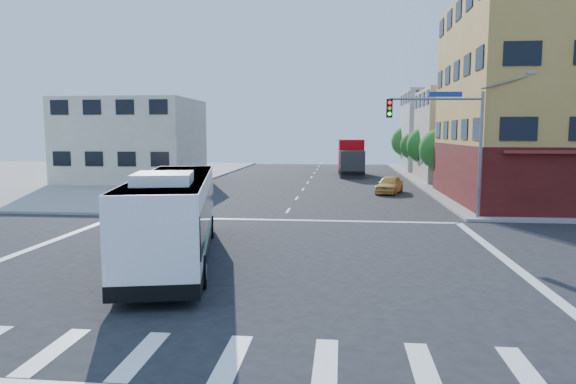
# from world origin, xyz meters

# --- Properties ---
(ground) EXTENTS (120.00, 120.00, 0.00)m
(ground) POSITION_xyz_m (0.00, 0.00, 0.00)
(ground) COLOR black
(ground) RESTS_ON ground
(building_east_near) EXTENTS (12.06, 10.06, 9.00)m
(building_east_near) POSITION_xyz_m (16.98, 33.98, 4.51)
(building_east_near) COLOR #B9A78D
(building_east_near) RESTS_ON ground
(building_east_far) EXTENTS (12.06, 10.06, 10.00)m
(building_east_far) POSITION_xyz_m (16.98, 47.98, 5.01)
(building_east_far) COLOR #AAAAA4
(building_east_far) RESTS_ON ground
(building_west) EXTENTS (12.06, 10.06, 8.00)m
(building_west) POSITION_xyz_m (-17.02, 29.98, 4.01)
(building_west) COLOR beige
(building_west) RESTS_ON ground
(signal_mast_ne) EXTENTS (7.91, 1.13, 8.07)m
(signal_mast_ne) POSITION_xyz_m (9.08, 10.62, 4.98)
(signal_mast_ne) COLOR slate
(signal_mast_ne) RESTS_ON ground
(street_tree_a) EXTENTS (3.60, 3.60, 5.53)m
(street_tree_a) POSITION_xyz_m (11.90, 27.92, 3.59)
(street_tree_a) COLOR #322012
(street_tree_a) RESTS_ON ground
(street_tree_b) EXTENTS (3.80, 3.80, 5.79)m
(street_tree_b) POSITION_xyz_m (11.90, 35.92, 3.75)
(street_tree_b) COLOR #322012
(street_tree_b) RESTS_ON ground
(street_tree_c) EXTENTS (3.40, 3.40, 5.29)m
(street_tree_c) POSITION_xyz_m (11.90, 43.92, 3.46)
(street_tree_c) COLOR #322012
(street_tree_c) RESTS_ON ground
(street_tree_d) EXTENTS (4.00, 4.00, 6.03)m
(street_tree_d) POSITION_xyz_m (11.90, 51.92, 3.88)
(street_tree_d) COLOR #322012
(street_tree_d) RESTS_ON ground
(transit_bus) EXTENTS (5.09, 12.20, 3.53)m
(transit_bus) POSITION_xyz_m (-2.98, 0.31, 1.73)
(transit_bus) COLOR black
(transit_bus) RESTS_ON ground
(box_truck) EXTENTS (2.88, 8.99, 4.02)m
(box_truck) POSITION_xyz_m (4.27, 39.79, 1.95)
(box_truck) COLOR #27272C
(box_truck) RESTS_ON ground
(parked_car) EXTENTS (2.81, 4.44, 1.41)m
(parked_car) POSITION_xyz_m (7.05, 22.87, 0.70)
(parked_car) COLOR gold
(parked_car) RESTS_ON ground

